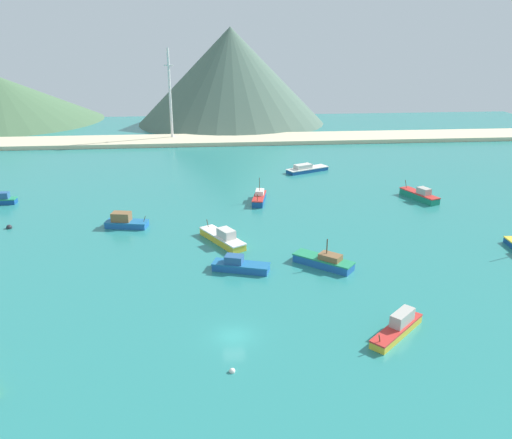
{
  "coord_description": "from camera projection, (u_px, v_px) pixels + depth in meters",
  "views": [
    {
      "loc": [
        -2.1,
        -50.21,
        32.54
      ],
      "look_at": [
        6.04,
        37.6,
        0.41
      ],
      "focal_mm": 35.73,
      "sensor_mm": 36.0,
      "label": 1
    }
  ],
  "objects": [
    {
      "name": "ground",
      "position": [
        225.0,
        240.0,
        86.45
      ],
      "size": [
        260.0,
        280.0,
        0.5
      ],
      "color": "teal"
    },
    {
      "name": "fishing_boat_0",
      "position": [
        125.0,
        222.0,
        91.07
      ],
      "size": [
        7.85,
        4.21,
        2.73
      ],
      "color": "#1E5BA8",
      "rests_on": "ground"
    },
    {
      "name": "fishing_boat_2",
      "position": [
        306.0,
        169.0,
        127.76
      ],
      "size": [
        11.35,
        7.51,
        2.05
      ],
      "color": "#14478C",
      "rests_on": "ground"
    },
    {
      "name": "fishing_boat_3",
      "position": [
        324.0,
        261.0,
        75.63
      ],
      "size": [
        8.78,
        7.99,
        4.45
      ],
      "color": "#1E5BA8",
      "rests_on": "ground"
    },
    {
      "name": "fishing_boat_4",
      "position": [
        398.0,
        327.0,
        58.48
      ],
      "size": [
        8.11,
        7.68,
        2.54
      ],
      "color": "gold",
      "rests_on": "ground"
    },
    {
      "name": "fishing_boat_5",
      "position": [
        223.0,
        238.0,
        84.13
      ],
      "size": [
        7.64,
        10.69,
        2.73
      ],
      "color": "gold",
      "rests_on": "ground"
    },
    {
      "name": "fishing_boat_7",
      "position": [
        0.0,
        200.0,
        103.6
      ],
      "size": [
        6.85,
        2.28,
        5.37
      ],
      "color": "#14478C",
      "rests_on": "ground"
    },
    {
      "name": "fishing_boat_8",
      "position": [
        240.0,
        265.0,
        74.33
      ],
      "size": [
        8.72,
        4.94,
        2.28
      ],
      "color": "#1E5BA8",
      "rests_on": "ground"
    },
    {
      "name": "fishing_boat_10",
      "position": [
        259.0,
        198.0,
        104.72
      ],
      "size": [
        3.77,
        8.28,
        5.12
      ],
      "color": "#14478C",
      "rests_on": "ground"
    },
    {
      "name": "fishing_boat_13",
      "position": [
        420.0,
        195.0,
        106.23
      ],
      "size": [
        5.59,
        9.95,
        3.04
      ],
      "color": "#198466",
      "rests_on": "ground"
    },
    {
      "name": "buoy_0",
      "position": [
        232.0,
        371.0,
        52.08
      ],
      "size": [
        0.64,
        0.64,
        0.64
      ],
      "color": "silver",
      "rests_on": "ground"
    },
    {
      "name": "buoy_1",
      "position": [
        9.0,
        227.0,
        90.64
      ],
      "size": [
        1.01,
        1.01,
        1.01
      ],
      "color": "#232328",
      "rests_on": "ground"
    },
    {
      "name": "beach_strip",
      "position": [
        216.0,
        140.0,
        164.13
      ],
      "size": [
        247.0,
        15.93,
        1.2
      ],
      "primitive_type": "cube",
      "color": "beige",
      "rests_on": "ground"
    },
    {
      "name": "hill_central",
      "position": [
        231.0,
        76.0,
        194.3
      ],
      "size": [
        71.81,
        71.81,
        35.33
      ],
      "color": "#4C6656",
      "rests_on": "ground"
    },
    {
      "name": "radio_tower",
      "position": [
        170.0,
        95.0,
        160.72
      ],
      "size": [
        2.87,
        2.3,
        28.7
      ],
      "color": "silver",
      "rests_on": "ground"
    }
  ]
}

